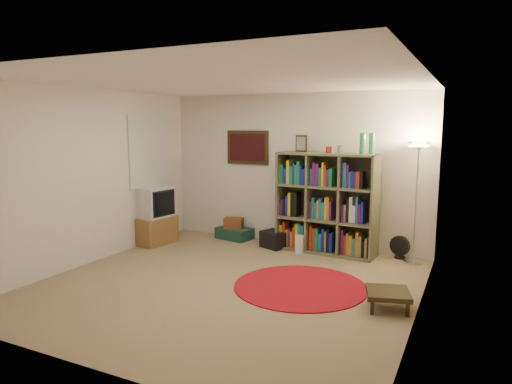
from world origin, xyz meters
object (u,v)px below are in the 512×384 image
floor_lamp (418,163)px  tv_stand (155,216)px  floor_fan (400,247)px  suitcase (235,233)px  bookshelf (325,205)px  side_table (388,294)px

floor_lamp → tv_stand: 4.25m
floor_fan → suitcase: 2.80m
bookshelf → tv_stand: bearing=-160.6°
bookshelf → tv_stand: bookshelf is taller
bookshelf → floor_lamp: (1.34, 0.02, 0.70)m
side_table → floor_fan: bearing=95.1°
bookshelf → suitcase: bookshelf is taller
suitcase → tv_stand: bearing=-129.0°
floor_lamp → side_table: 2.28m
bookshelf → tv_stand: size_ratio=1.94×
floor_lamp → suitcase: 3.31m
bookshelf → side_table: bearing=-50.9°
floor_lamp → side_table: (-0.03, -1.89, -1.28)m
floor_fan → side_table: floor_fan is taller
side_table → bookshelf: bearing=124.9°
floor_lamp → suitcase: size_ratio=2.65×
floor_lamp → tv_stand: size_ratio=1.82×
bookshelf → suitcase: 1.81m
floor_fan → tv_stand: bearing=-149.7°
bookshelf → floor_lamp: size_ratio=1.07×
bookshelf → side_table: 2.36m
bookshelf → floor_fan: bookshelf is taller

